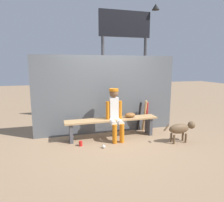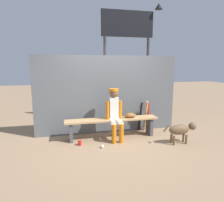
# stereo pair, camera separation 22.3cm
# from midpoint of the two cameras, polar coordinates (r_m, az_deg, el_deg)

# --- Properties ---
(ground_plane) EXTENTS (30.00, 30.00, 0.00)m
(ground_plane) POSITION_cam_midpoint_polar(r_m,az_deg,el_deg) (5.25, -1.24, -10.24)
(ground_plane) COLOR #937556
(chainlink_fence) EXTENTS (3.84, 0.03, 2.07)m
(chainlink_fence) POSITION_cam_midpoint_polar(r_m,az_deg,el_deg) (5.42, -2.49, 1.72)
(chainlink_fence) COLOR #595E63
(chainlink_fence) RESTS_ON ground_plane
(dugout_bench) EXTENTS (2.35, 0.36, 0.50)m
(dugout_bench) POSITION_cam_midpoint_polar(r_m,az_deg,el_deg) (5.13, -1.25, -6.23)
(dugout_bench) COLOR tan
(dugout_bench) RESTS_ON ground_plane
(player_seated) EXTENTS (0.41, 0.55, 1.26)m
(player_seated) POSITION_cam_midpoint_polar(r_m,az_deg,el_deg) (4.96, -0.43, -3.16)
(player_seated) COLOR silver
(player_seated) RESTS_ON ground_plane
(baseball_glove) EXTENTS (0.28, 0.20, 0.12)m
(baseball_glove) POSITION_cam_midpoint_polar(r_m,az_deg,el_deg) (5.23, 3.88, -3.96)
(baseball_glove) COLOR brown
(baseball_glove) RESTS_ON dugout_bench
(bat_aluminum_black) EXTENTS (0.08, 0.25, 0.84)m
(bat_aluminum_black) POSITION_cam_midpoint_polar(r_m,az_deg,el_deg) (5.66, 6.53, -4.35)
(bat_aluminum_black) COLOR black
(bat_aluminum_black) RESTS_ON ground_plane
(bat_wood_tan) EXTENTS (0.08, 0.22, 0.87)m
(bat_wood_tan) POSITION_cam_midpoint_polar(r_m,az_deg,el_deg) (5.70, 8.03, -4.11)
(bat_wood_tan) COLOR tan
(bat_wood_tan) RESTS_ON ground_plane
(bat_aluminum_red) EXTENTS (0.09, 0.15, 0.81)m
(bat_aluminum_red) POSITION_cam_midpoint_polar(r_m,az_deg,el_deg) (5.74, 8.63, -4.31)
(bat_aluminum_red) COLOR #B22323
(bat_aluminum_red) RESTS_ON ground_plane
(baseball) EXTENTS (0.07, 0.07, 0.07)m
(baseball) POSITION_cam_midpoint_polar(r_m,az_deg,el_deg) (4.62, -3.77, -12.68)
(baseball) COLOR white
(baseball) RESTS_ON ground_plane
(cup_on_ground) EXTENTS (0.08, 0.08, 0.11)m
(cup_on_ground) POSITION_cam_midpoint_polar(r_m,az_deg,el_deg) (4.80, -10.17, -11.71)
(cup_on_ground) COLOR red
(cup_on_ground) RESTS_ON ground_plane
(cup_on_bench) EXTENTS (0.08, 0.08, 0.11)m
(cup_on_bench) POSITION_cam_midpoint_polar(r_m,az_deg,el_deg) (5.15, 1.02, -4.20)
(cup_on_bench) COLOR #1E47AD
(cup_on_bench) RESTS_ON dugout_bench
(scoreboard) EXTENTS (1.95, 0.27, 3.73)m
(scoreboard) POSITION_cam_midpoint_polar(r_m,az_deg,el_deg) (6.70, 3.14, 16.49)
(scoreboard) COLOR #3F3F42
(scoreboard) RESTS_ON ground_plane
(dog) EXTENTS (0.84, 0.20, 0.49)m
(dog) POSITION_cam_midpoint_polar(r_m,az_deg,el_deg) (5.09, 17.67, -7.42)
(dog) COLOR brown
(dog) RESTS_ON ground_plane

